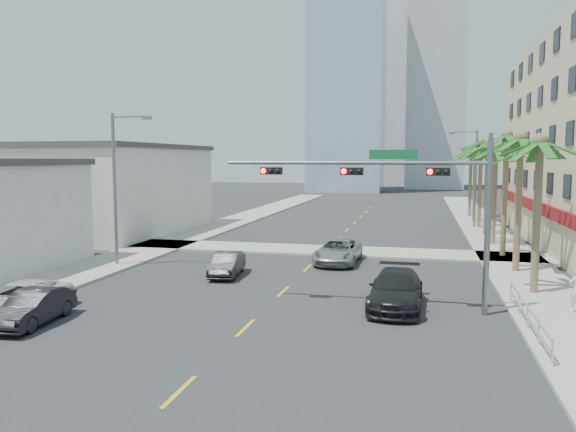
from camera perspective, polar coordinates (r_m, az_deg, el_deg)
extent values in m
plane|color=#262628|center=(18.12, -8.30, -14.82)|extent=(260.00, 260.00, 0.00)
cube|color=gray|center=(36.73, 22.06, -4.47)|extent=(4.00, 120.00, 0.15)
cube|color=gray|center=(40.65, -13.69, -3.25)|extent=(4.00, 120.00, 0.15)
cube|color=gray|center=(38.78, 3.75, -3.53)|extent=(80.00, 4.00, 0.15)
cube|color=maroon|center=(46.57, 23.26, 1.20)|extent=(0.30, 28.00, 0.80)
cube|color=beige|center=(50.87, -17.24, 2.45)|extent=(11.00, 18.00, 7.20)
cube|color=#99B2C6|center=(113.04, 6.06, 14.77)|extent=(14.00, 14.00, 48.00)
cube|color=#ADADB2|center=(127.97, 14.88, 16.28)|extent=(12.00, 12.00, 60.00)
cube|color=#ADADB2|center=(141.80, 9.67, 11.67)|extent=(16.00, 16.00, 42.00)
cylinder|color=slate|center=(24.05, 19.61, -1.13)|extent=(0.24, 0.24, 7.20)
cylinder|color=slate|center=(23.91, 6.56, 5.38)|extent=(11.00, 0.16, 0.16)
cube|color=#0C662D|center=(23.77, 10.67, 6.16)|extent=(2.00, 0.05, 0.40)
cube|color=black|center=(23.60, 15.00, 4.37)|extent=(0.95, 0.28, 0.32)
sphere|color=#FF0C05|center=(23.44, 14.22, 4.38)|extent=(0.22, 0.22, 0.22)
cube|color=black|center=(23.76, 6.51, 4.54)|extent=(0.95, 0.28, 0.32)
sphere|color=#FF0C05|center=(23.64, 5.69, 4.54)|extent=(0.22, 0.22, 0.22)
cube|color=black|center=(24.43, -1.70, 4.61)|extent=(0.95, 0.28, 0.32)
sphere|color=#FF0C05|center=(24.36, -2.53, 4.60)|extent=(0.22, 0.22, 0.22)
cylinder|color=brown|center=(28.37, 23.96, -0.28)|extent=(0.36, 0.36, 7.20)
cylinder|color=brown|center=(33.46, 22.34, 0.95)|extent=(0.36, 0.36, 7.56)
cylinder|color=brown|center=(38.58, 21.15, 1.85)|extent=(0.36, 0.36, 7.92)
cylinder|color=brown|center=(43.75, 20.22, 1.84)|extent=(0.36, 0.36, 7.20)
cylinder|color=brown|center=(48.89, 19.50, 2.46)|extent=(0.36, 0.36, 7.56)
cylinder|color=brown|center=(54.05, 18.92, 2.96)|extent=(0.36, 0.36, 7.92)
cylinder|color=brown|center=(59.24, 18.43, 2.85)|extent=(0.36, 0.36, 7.20)
cylinder|color=brown|center=(64.41, 18.02, 3.24)|extent=(0.36, 0.36, 7.56)
cylinder|color=slate|center=(34.57, -17.19, 2.47)|extent=(0.20, 0.20, 9.00)
cylinder|color=slate|center=(34.06, -15.79, 9.70)|extent=(2.20, 0.12, 0.12)
cube|color=slate|center=(33.53, -14.12, 9.64)|extent=(0.50, 0.25, 0.18)
cylinder|color=slate|center=(53.99, 18.52, 3.54)|extent=(0.20, 0.20, 9.00)
cylinder|color=slate|center=(53.93, 17.49, 8.14)|extent=(2.20, 0.12, 0.12)
cube|color=slate|center=(53.86, 16.31, 8.08)|extent=(0.50, 0.25, 0.18)
cylinder|color=silver|center=(22.85, 23.18, -9.41)|extent=(0.08, 8.00, 0.08)
cylinder|color=silver|center=(22.77, 23.22, -8.55)|extent=(0.08, 8.00, 0.08)
cylinder|color=silver|center=(19.10, 25.26, -12.64)|extent=(0.08, 0.08, 1.00)
cylinder|color=silver|center=(20.97, 24.12, -10.94)|extent=(0.08, 0.08, 1.00)
cylinder|color=silver|center=(22.87, 23.18, -9.53)|extent=(0.08, 0.08, 1.00)
cylinder|color=silver|center=(24.78, 22.39, -8.32)|extent=(0.08, 0.08, 1.00)
cylinder|color=silver|center=(26.70, 21.71, -7.29)|extent=(0.08, 0.08, 1.00)
imported|color=black|center=(24.01, -24.44, -8.44)|extent=(1.75, 4.15, 1.33)
imported|color=silver|center=(25.48, -25.51, -7.67)|extent=(2.50, 4.97, 1.35)
imported|color=black|center=(30.88, -6.21, -4.89)|extent=(1.83, 4.05, 1.29)
imported|color=#ABAAAF|center=(34.50, 5.11, -3.60)|extent=(2.59, 5.34, 1.46)
imported|color=black|center=(24.67, 10.92, -7.36)|extent=(2.30, 5.45, 1.57)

